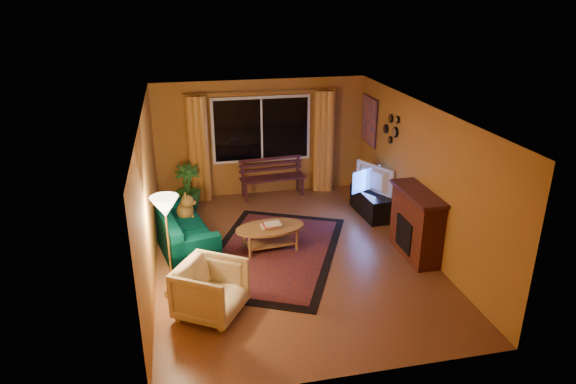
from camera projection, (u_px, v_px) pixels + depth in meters
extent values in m
cube|color=brown|center=(292.00, 256.00, 8.76)|extent=(4.50, 6.00, 0.02)
cube|color=white|center=(292.00, 110.00, 7.83)|extent=(4.50, 6.00, 0.02)
cube|color=#B3732C|center=(261.00, 138.00, 11.03)|extent=(4.50, 0.02, 2.50)
cube|color=#B3732C|center=(148.00, 199.00, 7.85)|extent=(0.02, 6.00, 2.50)
cube|color=#B3732C|center=(421.00, 177.00, 8.74)|extent=(0.02, 6.00, 2.50)
cube|color=black|center=(262.00, 130.00, 10.89)|extent=(2.00, 0.02, 1.30)
cylinder|color=#BF8C3F|center=(261.00, 92.00, 10.56)|extent=(3.20, 0.03, 0.03)
cylinder|color=gold|center=(199.00, 149.00, 10.69)|extent=(0.36, 0.36, 2.24)
cylinder|color=gold|center=(323.00, 142.00, 11.22)|extent=(0.36, 0.36, 2.24)
cube|color=#37171A|center=(273.00, 187.00, 11.18)|extent=(1.43, 0.54, 0.42)
imported|color=#235B1E|center=(187.00, 187.00, 10.45)|extent=(0.58, 0.58, 0.94)
cube|color=#002A26|center=(184.00, 230.00, 8.83)|extent=(1.17, 1.98, 0.75)
imported|color=beige|center=(211.00, 287.00, 7.04)|extent=(1.10, 1.11, 0.85)
cylinder|color=#BF8C3F|center=(169.00, 247.00, 7.34)|extent=(0.34, 0.34, 1.59)
cube|color=maroon|center=(274.00, 252.00, 8.83)|extent=(3.22, 3.79, 0.02)
cylinder|color=olive|center=(270.00, 238.00, 8.88)|extent=(1.31, 1.31, 0.44)
cube|color=black|center=(370.00, 203.00, 10.26)|extent=(0.45, 1.17, 0.48)
imported|color=black|center=(371.00, 179.00, 10.07)|extent=(0.54, 0.91, 0.55)
cube|color=maroon|center=(416.00, 225.00, 8.59)|extent=(0.40, 1.20, 1.10)
cube|color=#EC5C27|center=(369.00, 120.00, 10.81)|extent=(0.04, 0.76, 0.96)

